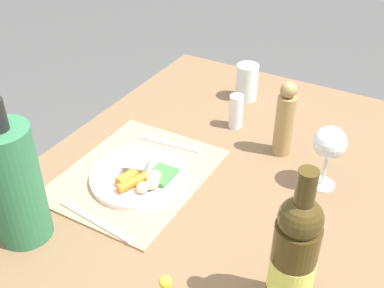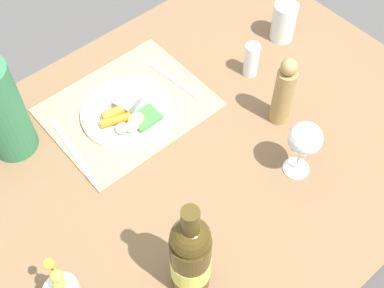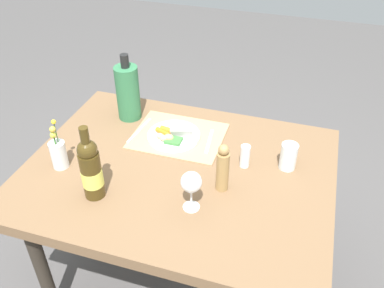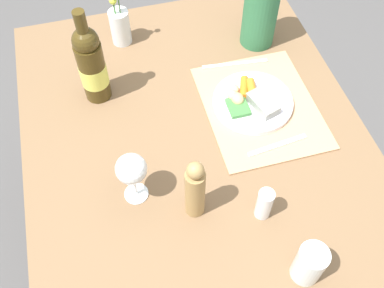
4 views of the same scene
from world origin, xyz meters
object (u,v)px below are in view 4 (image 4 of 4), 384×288
object	(u,v)px
pepper_mill	(195,190)
cooler_bottle	(261,7)
dinner_plate	(252,101)
wine_bottle	(92,65)
salt_shaker	(264,204)
knife	(235,64)
dining_table	(197,156)
fork	(277,145)
flower_vase	(120,25)
water_tumbler	(309,265)
wine_glass	(131,170)

from	to	relation	value
pepper_mill	cooler_bottle	distance (m)	0.65
dinner_plate	wine_bottle	size ratio (longest dim) A/B	0.77
wine_bottle	salt_shaker	xyz separation A→B (m)	(-0.49, -0.33, -0.07)
dinner_plate	knife	world-z (taller)	dinner_plate
dinner_plate	pepper_mill	size ratio (longest dim) A/B	1.15
wine_bottle	salt_shaker	size ratio (longest dim) A/B	3.08
knife	salt_shaker	xyz separation A→B (m)	(-0.50, 0.10, 0.04)
dining_table	fork	world-z (taller)	fork
dining_table	flower_vase	size ratio (longest dim) A/B	5.57
dining_table	salt_shaker	distance (m)	0.29
salt_shaker	dinner_plate	bearing A→B (deg)	-15.08
dining_table	salt_shaker	world-z (taller)	salt_shaker
wine_bottle	water_tumbler	distance (m)	0.76
knife	flower_vase	size ratio (longest dim) A/B	0.94
knife	wine_bottle	size ratio (longest dim) A/B	0.69
wine_bottle	knife	bearing A→B (deg)	-89.05
wine_glass	salt_shaker	xyz separation A→B (m)	(-0.13, -0.29, -0.07)
cooler_bottle	dining_table	bearing A→B (deg)	139.37
pepper_mill	water_tumbler	world-z (taller)	pepper_mill
knife	wine_glass	distance (m)	0.54
salt_shaker	wine_bottle	bearing A→B (deg)	33.88
salt_shaker	wine_glass	bearing A→B (deg)	65.20
knife	wine_glass	bearing A→B (deg)	139.82
knife	wine_bottle	world-z (taller)	wine_bottle
dining_table	wine_glass	distance (m)	0.29
dining_table	dinner_plate	distance (m)	0.22
pepper_mill	knife	bearing A→B (deg)	-29.47
dinner_plate	flower_vase	size ratio (longest dim) A/B	1.06
dining_table	wine_bottle	xyz separation A→B (m)	(0.24, 0.24, 0.19)
cooler_bottle	wine_glass	world-z (taller)	cooler_bottle
dinner_plate	wine_glass	distance (m)	0.44
flower_vase	salt_shaker	xyz separation A→B (m)	(-0.71, -0.22, -0.02)
flower_vase	wine_bottle	bearing A→B (deg)	152.99
fork	salt_shaker	bearing A→B (deg)	141.75
dinner_plate	pepper_mill	bearing A→B (deg)	138.74
pepper_mill	dinner_plate	bearing A→B (deg)	-41.26
pepper_mill	wine_bottle	xyz separation A→B (m)	(0.44, 0.18, 0.03)
pepper_mill	wine_bottle	bearing A→B (deg)	21.74
salt_shaker	dining_table	bearing A→B (deg)	20.74
pepper_mill	wine_glass	bearing A→B (deg)	59.14
wine_glass	flower_vase	bearing A→B (deg)	-6.43
knife	fork	bearing A→B (deg)	-171.46
flower_vase	fork	bearing A→B (deg)	-147.71
cooler_bottle	water_tumbler	xyz separation A→B (m)	(-0.76, 0.16, -0.08)
cooler_bottle	salt_shaker	xyz separation A→B (m)	(-0.59, 0.20, -0.08)
pepper_mill	water_tumbler	xyz separation A→B (m)	(-0.22, -0.20, -0.05)
flower_vase	salt_shaker	world-z (taller)	flower_vase
pepper_mill	cooler_bottle	bearing A→B (deg)	-33.49
dining_table	cooler_bottle	size ratio (longest dim) A/B	3.85
flower_vase	knife	bearing A→B (deg)	-122.50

